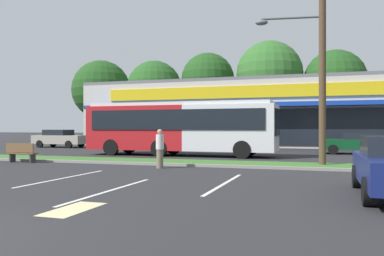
% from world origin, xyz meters
% --- Properties ---
extents(grass_median, '(56.00, 2.20, 0.12)m').
position_xyz_m(grass_median, '(0.00, 14.00, 0.06)').
color(grass_median, '#386B28').
rests_on(grass_median, ground_plane).
extents(curb_lip, '(56.00, 0.24, 0.12)m').
position_xyz_m(curb_lip, '(0.00, 12.78, 0.06)').
color(curb_lip, gray).
rests_on(curb_lip, ground_plane).
extents(parking_stripe_0, '(0.12, 4.80, 0.01)m').
position_xyz_m(parking_stripe_0, '(-2.35, 7.61, 0.00)').
color(parking_stripe_0, silver).
rests_on(parking_stripe_0, ground_plane).
extents(parking_stripe_1, '(0.12, 4.80, 0.01)m').
position_xyz_m(parking_stripe_1, '(0.50, 5.71, 0.00)').
color(parking_stripe_1, silver).
rests_on(parking_stripe_1, ground_plane).
extents(parking_stripe_2, '(0.12, 4.80, 0.01)m').
position_xyz_m(parking_stripe_2, '(3.14, 7.97, 0.00)').
color(parking_stripe_2, silver).
rests_on(parking_stripe_2, ground_plane).
extents(lot_arrow, '(0.70, 1.60, 0.01)m').
position_xyz_m(lot_arrow, '(1.00, 3.27, 0.00)').
color(lot_arrow, beige).
rests_on(lot_arrow, ground_plane).
extents(storefront_building, '(30.96, 12.48, 6.17)m').
position_xyz_m(storefront_building, '(-0.87, 35.57, 3.09)').
color(storefront_building, '#BCB7AD').
rests_on(storefront_building, ground_plane).
extents(tree_far_left, '(7.65, 7.65, 10.57)m').
position_xyz_m(tree_far_left, '(-21.56, 42.18, 6.73)').
color(tree_far_left, '#473323').
rests_on(tree_far_left, ground_plane).
extents(tree_left, '(6.96, 6.96, 10.25)m').
position_xyz_m(tree_left, '(-14.23, 42.78, 6.76)').
color(tree_left, '#473323').
rests_on(tree_left, ground_plane).
extents(tree_mid_left, '(6.86, 6.86, 11.38)m').
position_xyz_m(tree_mid_left, '(-7.95, 45.56, 7.94)').
color(tree_mid_left, '#473323').
rests_on(tree_mid_left, ground_plane).
extents(tree_mid, '(8.07, 8.07, 12.34)m').
position_xyz_m(tree_mid, '(-0.04, 45.32, 8.30)').
color(tree_mid, '#473323').
rests_on(tree_mid, ground_plane).
extents(tree_mid_right, '(7.27, 7.27, 10.88)m').
position_xyz_m(tree_mid_right, '(7.55, 45.74, 7.24)').
color(tree_mid_right, '#473323').
rests_on(tree_mid_right, ground_plane).
extents(utility_pole, '(3.10, 2.39, 9.07)m').
position_xyz_m(utility_pole, '(5.85, 14.23, 4.88)').
color(utility_pole, '#4C3826').
rests_on(utility_pole, ground_plane).
extents(city_bus, '(11.80, 2.76, 3.25)m').
position_xyz_m(city_bus, '(-2.28, 19.09, 1.77)').
color(city_bus, '#AD191E').
rests_on(city_bus, ground_plane).
extents(bus_stop_bench, '(1.60, 0.45, 0.95)m').
position_xyz_m(bus_stop_bench, '(-8.10, 12.14, 0.50)').
color(bus_stop_bench, brown).
rests_on(bus_stop_bench, ground_plane).
extents(car_1, '(4.53, 1.88, 1.51)m').
position_xyz_m(car_1, '(-1.61, 26.07, 0.79)').
color(car_1, '#0C3F1E').
rests_on(car_1, ground_plane).
extents(car_2, '(4.39, 1.95, 1.38)m').
position_xyz_m(car_2, '(8.09, 23.94, 0.73)').
color(car_2, '#0C3F1E').
rests_on(car_2, ground_plane).
extents(car_5, '(4.72, 2.01, 1.55)m').
position_xyz_m(car_5, '(-15.70, 25.55, 0.80)').
color(car_5, '#9E998C').
rests_on(car_5, ground_plane).
extents(pedestrian_by_pole, '(0.33, 0.33, 1.65)m').
position_xyz_m(pedestrian_by_pole, '(-0.52, 11.64, 0.83)').
color(pedestrian_by_pole, '#726651').
rests_on(pedestrian_by_pole, ground_plane).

